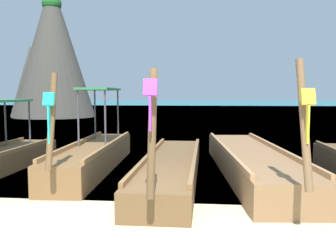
{
  "coord_description": "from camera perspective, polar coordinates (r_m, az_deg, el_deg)",
  "views": [
    {
      "loc": [
        0.88,
        -5.53,
        2.01
      ],
      "look_at": [
        0.0,
        3.07,
        1.26
      ],
      "focal_mm": 39.06,
      "sensor_mm": 36.0,
      "label": 1
    }
  ],
  "objects": [
    {
      "name": "ground",
      "position": [
        5.95,
        -3.11,
        -14.81
      ],
      "size": [
        120.0,
        120.0,
        0.0
      ],
      "primitive_type": "plane",
      "color": "beige"
    },
    {
      "name": "sea_water",
      "position": [
        66.64,
        5.09,
        3.22
      ],
      "size": [
        120.0,
        120.0,
        0.0
      ],
      "primitive_type": "plane",
      "color": "#147A89",
      "rests_on": "ground"
    },
    {
      "name": "longtail_boat_turquoise_ribbon",
      "position": [
        9.98,
        -11.51,
        -4.49
      ],
      "size": [
        1.29,
        6.13,
        2.42
      ],
      "color": "brown",
      "rests_on": "ground"
    },
    {
      "name": "longtail_boat_violet_ribbon",
      "position": [
        8.74,
        0.59,
        -6.53
      ],
      "size": [
        1.19,
        6.72,
        2.4
      ],
      "color": "brown",
      "rests_on": "ground"
    },
    {
      "name": "longtail_boat_yellow_ribbon",
      "position": [
        9.42,
        12.81,
        -5.51
      ],
      "size": [
        2.01,
        7.49,
        2.57
      ],
      "color": "olive",
      "rests_on": "ground"
    },
    {
      "name": "karst_rock",
      "position": [
        34.6,
        -17.92,
        10.82
      ],
      "size": [
        7.95,
        7.22,
        12.0
      ],
      "color": "#47443D",
      "rests_on": "ground"
    }
  ]
}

